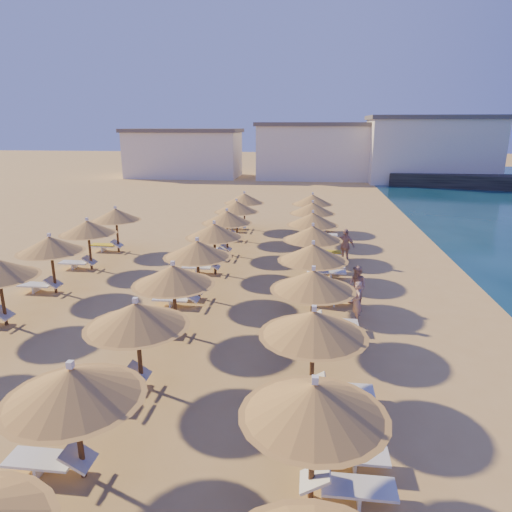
# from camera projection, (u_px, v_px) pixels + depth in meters

# --- Properties ---
(ground) EXTENTS (220.00, 220.00, 0.00)m
(ground) POSITION_uv_depth(u_px,v_px,m) (242.00, 319.00, 16.90)
(ground) COLOR tan
(ground) RESTS_ON ground
(hotel_blocks) EXTENTS (47.74, 11.47, 8.10)m
(hotel_blocks) POSITION_uv_depth(u_px,v_px,m) (314.00, 151.00, 59.87)
(hotel_blocks) COLOR white
(hotel_blocks) RESTS_ON ground
(parasol_row_east) EXTENTS (2.79, 32.77, 2.62)m
(parasol_row_east) POSITION_uv_depth(u_px,v_px,m) (313.00, 266.00, 16.20)
(parasol_row_east) COLOR brown
(parasol_row_east) RESTS_ON ground
(parasol_row_west) EXTENTS (2.79, 32.77, 2.62)m
(parasol_row_west) POSITION_uv_depth(u_px,v_px,m) (187.00, 262.00, 16.72)
(parasol_row_west) COLOR brown
(parasol_row_west) RESTS_ON ground
(parasol_row_inland) EXTENTS (2.79, 19.44, 2.62)m
(parasol_row_inland) POSITION_uv_depth(u_px,v_px,m) (26.00, 256.00, 17.42)
(parasol_row_inland) COLOR brown
(parasol_row_inland) RESTS_ON ground
(loungers) EXTENTS (14.12, 30.59, 0.66)m
(loungers) POSITION_uv_depth(u_px,v_px,m) (205.00, 308.00, 17.03)
(loungers) COLOR white
(loungers) RESTS_ON ground
(beachgoer_a) EXTENTS (0.48, 0.62, 1.54)m
(beachgoer_a) POSITION_uv_depth(u_px,v_px,m) (357.00, 302.00, 16.49)
(beachgoer_a) COLOR tan
(beachgoer_a) RESTS_ON ground
(beachgoer_b) EXTENTS (1.00, 1.00, 1.64)m
(beachgoer_b) POSITION_uv_depth(u_px,v_px,m) (357.00, 287.00, 17.90)
(beachgoer_b) COLOR tan
(beachgoer_b) RESTS_ON ground
(beachgoer_c) EXTENTS (1.16, 0.91, 1.84)m
(beachgoer_c) POSITION_uv_depth(u_px,v_px,m) (345.00, 246.00, 23.54)
(beachgoer_c) COLOR tan
(beachgoer_c) RESTS_ON ground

